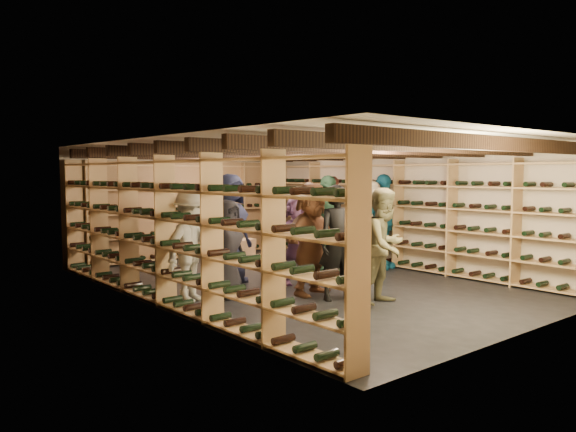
% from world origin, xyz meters
% --- Properties ---
extents(ground, '(8.00, 8.00, 0.00)m').
position_xyz_m(ground, '(0.00, 0.00, 0.00)').
color(ground, black).
rests_on(ground, ground).
extents(walls, '(5.52, 8.02, 2.40)m').
position_xyz_m(walls, '(0.00, 0.00, 1.20)').
color(walls, beige).
rests_on(walls, ground).
extents(ceiling, '(5.50, 8.00, 0.01)m').
position_xyz_m(ceiling, '(0.00, 0.00, 2.40)').
color(ceiling, beige).
rests_on(ceiling, walls).
extents(ceiling_joists, '(5.40, 7.12, 0.18)m').
position_xyz_m(ceiling_joists, '(0.00, 0.00, 2.26)').
color(ceiling_joists, black).
rests_on(ceiling_joists, ground).
extents(wine_rack_left, '(0.32, 7.50, 2.15)m').
position_xyz_m(wine_rack_left, '(-2.57, 0.00, 1.08)').
color(wine_rack_left, tan).
rests_on(wine_rack_left, ground).
extents(wine_rack_right, '(0.32, 7.50, 2.15)m').
position_xyz_m(wine_rack_right, '(2.57, 0.00, 1.08)').
color(wine_rack_right, tan).
rests_on(wine_rack_right, ground).
extents(wine_rack_back, '(4.70, 0.30, 2.15)m').
position_xyz_m(wine_rack_back, '(0.00, 3.83, 1.07)').
color(wine_rack_back, tan).
rests_on(wine_rack_back, ground).
extents(crate_stack_left, '(0.56, 0.44, 0.51)m').
position_xyz_m(crate_stack_left, '(0.39, 2.33, 0.26)').
color(crate_stack_left, tan).
rests_on(crate_stack_left, ground).
extents(crate_stack_right, '(0.58, 0.47, 0.34)m').
position_xyz_m(crate_stack_right, '(-0.71, 1.30, 0.17)').
color(crate_stack_right, tan).
rests_on(crate_stack_right, ground).
extents(crate_loose, '(0.51, 0.34, 0.17)m').
position_xyz_m(crate_loose, '(0.83, 2.15, 0.09)').
color(crate_loose, tan).
rests_on(crate_loose, ground).
extents(person_0, '(0.83, 0.66, 1.50)m').
position_xyz_m(person_0, '(-1.62, -0.13, 0.75)').
color(person_0, black).
rests_on(person_0, ground).
extents(person_1, '(0.74, 0.62, 1.72)m').
position_xyz_m(person_1, '(-0.43, -1.34, 0.86)').
color(person_1, black).
rests_on(person_1, ground).
extents(person_2, '(0.89, 0.74, 1.68)m').
position_xyz_m(person_2, '(-0.08, -1.93, 0.84)').
color(person_2, brown).
rests_on(person_2, ground).
extents(person_3, '(1.25, 0.87, 1.77)m').
position_xyz_m(person_3, '(1.64, -0.01, 0.89)').
color(person_3, beige).
rests_on(person_3, ground).
extents(person_4, '(1.16, 0.65, 1.88)m').
position_xyz_m(person_4, '(2.18, 0.08, 0.94)').
color(person_4, '#145E7F').
rests_on(person_4, ground).
extents(person_5, '(1.70, 0.85, 1.76)m').
position_xyz_m(person_5, '(-0.48, -0.79, 0.88)').
color(person_5, brown).
rests_on(person_5, ground).
extents(person_6, '(1.05, 0.84, 1.88)m').
position_xyz_m(person_6, '(-0.97, 0.78, 0.94)').
color(person_6, '#1E2340').
rests_on(person_6, ground).
extents(person_7, '(0.67, 0.55, 1.58)m').
position_xyz_m(person_7, '(0.92, 1.04, 0.79)').
color(person_7, gray).
rests_on(person_7, ground).
extents(person_8, '(1.08, 0.97, 1.83)m').
position_xyz_m(person_8, '(1.32, 0.60, 0.91)').
color(person_8, '#4D2018').
rests_on(person_8, ground).
extents(person_9, '(1.22, 0.97, 1.66)m').
position_xyz_m(person_9, '(-2.16, -0.02, 0.83)').
color(person_9, '#B0AEA2').
rests_on(person_9, ground).
extents(person_10, '(1.17, 0.74, 1.86)m').
position_xyz_m(person_10, '(0.87, 0.29, 0.93)').
color(person_10, '#23452D').
rests_on(person_10, ground).
extents(person_11, '(1.47, 0.69, 1.53)m').
position_xyz_m(person_11, '(-0.10, -0.02, 0.76)').
color(person_11, '#86578F').
rests_on(person_11, ground).
extents(person_12, '(0.81, 0.55, 1.61)m').
position_xyz_m(person_12, '(2.18, 0.63, 0.80)').
color(person_12, '#37353B').
rests_on(person_12, ground).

